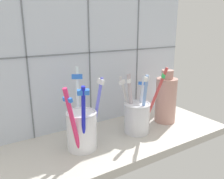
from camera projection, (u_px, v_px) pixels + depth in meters
counter_slab at (111, 143)px, 58.02cm from camera, size 64.00×22.00×2.00cm
tile_wall_back at (88, 52)px, 62.00cm from camera, size 64.00×2.20×45.00cm
toothbrush_cup_left at (82, 128)px, 52.05cm from camera, size 11.11×11.02×18.24cm
toothbrush_cup_right at (138, 115)px, 60.39cm from camera, size 9.26×9.73×17.55cm
ceramic_vase at (166, 99)px, 66.84cm from camera, size 5.92×5.92×15.25cm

